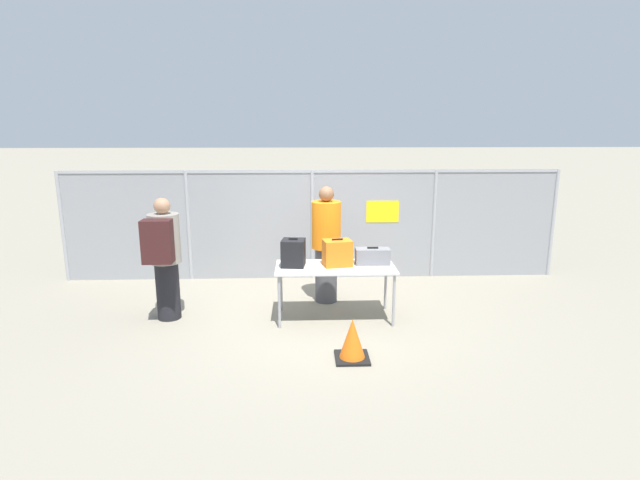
{
  "coord_description": "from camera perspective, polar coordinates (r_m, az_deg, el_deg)",
  "views": [
    {
      "loc": [
        -0.21,
        -6.9,
        2.77
      ],
      "look_at": [
        0.08,
        0.63,
        1.05
      ],
      "focal_mm": 28.0,
      "sensor_mm": 36.0,
      "label": 1
    }
  ],
  "objects": [
    {
      "name": "suitcase_orange",
      "position": [
        7.21,
        1.98,
        -1.48
      ],
      "size": [
        0.44,
        0.36,
        0.4
      ],
      "color": "orange",
      "rests_on": "inspection_table"
    },
    {
      "name": "utility_trailer",
      "position": [
        10.82,
        8.37,
        0.15
      ],
      "size": [
        3.41,
        2.28,
        0.69
      ],
      "color": "white",
      "rests_on": "ground_plane"
    },
    {
      "name": "ground_plane",
      "position": [
        7.44,
        -0.47,
        -9.0
      ],
      "size": [
        120.0,
        120.0,
        0.0
      ],
      "primitive_type": "plane",
      "color": "gray"
    },
    {
      "name": "fence_section",
      "position": [
        9.13,
        -0.83,
        2.05
      ],
      "size": [
        9.06,
        0.07,
        2.01
      ],
      "color": "#9EA0A5",
      "rests_on": "ground_plane"
    },
    {
      "name": "security_worker_near",
      "position": [
        7.9,
        0.72,
        -0.35
      ],
      "size": [
        0.46,
        0.46,
        1.87
      ],
      "rotation": [
        0.0,
        0.0,
        3.05
      ],
      "color": "#4C4C51",
      "rests_on": "ground_plane"
    },
    {
      "name": "inspection_table",
      "position": [
        7.24,
        1.76,
        -3.49
      ],
      "size": [
        1.72,
        0.81,
        0.79
      ],
      "color": "silver",
      "rests_on": "ground_plane"
    },
    {
      "name": "suitcase_grey",
      "position": [
        7.36,
        6.03,
        -1.85
      ],
      "size": [
        0.5,
        0.25,
        0.25
      ],
      "color": "slate",
      "rests_on": "inspection_table"
    },
    {
      "name": "traffic_cone",
      "position": [
        6.17,
        3.72,
        -11.41
      ],
      "size": [
        0.41,
        0.41,
        0.52
      ],
      "color": "black",
      "rests_on": "ground_plane"
    },
    {
      "name": "suitcase_black",
      "position": [
        7.19,
        -3.07,
        -1.48
      ],
      "size": [
        0.36,
        0.36,
        0.42
      ],
      "color": "black",
      "rests_on": "inspection_table"
    },
    {
      "name": "traveler_hooded",
      "position": [
        7.45,
        -17.38,
        -1.6
      ],
      "size": [
        0.44,
        0.69,
        1.79
      ],
      "rotation": [
        0.0,
        0.0,
        0.17
      ],
      "color": "black",
      "rests_on": "ground_plane"
    }
  ]
}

